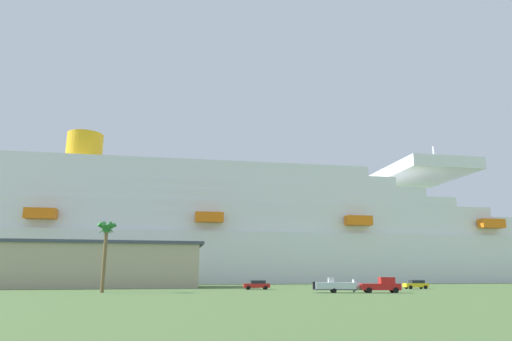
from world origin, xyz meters
TOP-DOWN VIEW (x-y plane):
  - ground_plane at (0.00, 30.00)m, footprint 600.00×600.00m
  - cruise_ship at (-12.06, 72.46)m, footprint 301.86×37.41m
  - terminal_building at (-43.31, 28.36)m, footprint 48.13×21.66m
  - pickup_truck at (4.00, -8.96)m, footprint 5.91×3.27m
  - small_boat_on_trailer at (-1.79, -7.59)m, footprint 7.83×3.49m
  - palm_tree at (-35.55, -0.29)m, footprint 3.02×2.89m
  - parked_car_yellow_taxi at (18.83, 6.94)m, footprint 4.47×2.46m
  - parked_car_red_hatchback at (-10.61, 9.36)m, footprint 4.75×2.36m

SIDE VIEW (x-z plane):
  - ground_plane at x=0.00m, z-range 0.00..0.00m
  - parked_car_yellow_taxi at x=18.83m, z-range 0.04..1.62m
  - parked_car_red_hatchback at x=-10.61m, z-range 0.04..1.62m
  - small_boat_on_trailer at x=-1.79m, z-range -0.11..2.04m
  - pickup_truck at x=4.00m, z-range -0.06..2.14m
  - terminal_building at x=-43.31m, z-range 0.02..8.94m
  - palm_tree at x=-35.55m, z-range 3.06..13.34m
  - cruise_ship at x=-12.06m, z-range -11.91..42.03m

